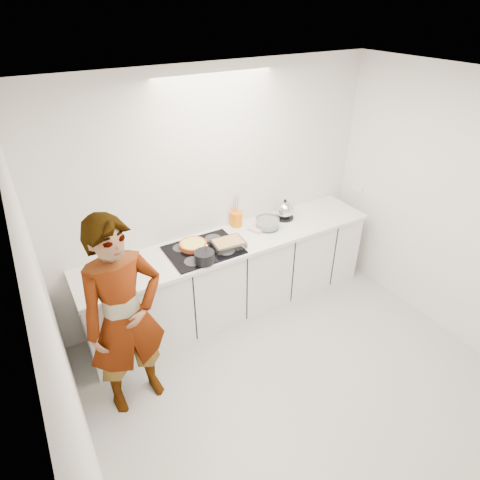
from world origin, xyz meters
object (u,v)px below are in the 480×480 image
mixing_bowl (267,223)px  cook (125,319)px  kettle (285,210)px  utensil_crock (236,219)px  hob (204,250)px  tart_dish (193,245)px  saucepan (204,257)px  baking_dish (228,243)px

mixing_bowl → cook: cook is taller
kettle → utensil_crock: size_ratio=1.67×
hob → kettle: 1.11m
tart_dish → kettle: bearing=2.3°
saucepan → baking_dish: 0.35m
mixing_bowl → kettle: 0.31m
kettle → cook: size_ratio=0.15×
tart_dish → baking_dish: bearing=-28.9°
utensil_crock → cook: size_ratio=0.09×
utensil_crock → cook: 1.73m
mixing_bowl → utensil_crock: bearing=140.3°
saucepan → cook: cook is taller
kettle → utensil_crock: (-0.55, 0.13, -0.02)m
baking_dish → kettle: 0.88m
cook → mixing_bowl: bearing=13.2°
tart_dish → mixing_bowl: mixing_bowl is taller
saucepan → cook: bearing=-157.0°
utensil_crock → hob: bearing=-153.0°
mixing_bowl → saucepan: bearing=-163.9°
tart_dish → cook: (-0.90, -0.67, -0.04)m
hob → cook: bearing=-149.3°
mixing_bowl → utensil_crock: size_ratio=1.79×
utensil_crock → kettle: bearing=-13.5°
saucepan → cook: (-0.88, -0.37, -0.07)m
mixing_bowl → utensil_crock: (-0.26, 0.22, 0.03)m
baking_dish → utensil_crock: bearing=49.8°
hob → kettle: size_ratio=2.62×
hob → utensil_crock: bearing=27.0°
tart_dish → hob: bearing=-54.1°
tart_dish → saucepan: 0.30m
hob → tart_dish: size_ratio=2.18×
baking_dish → tart_dish: bearing=151.1°
saucepan → baking_dish: saucepan is taller
baking_dish → kettle: bearing=14.4°
baking_dish → cook: (-1.21, -0.50, -0.05)m
saucepan → cook: size_ratio=0.11×
hob → utensil_crock: 0.61m
baking_dish → kettle: (0.85, 0.22, 0.05)m
hob → saucepan: 0.23m
mixing_bowl → utensil_crock: 0.34m
baking_dish → utensil_crock: (0.30, 0.35, 0.03)m
hob → cook: cook is taller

